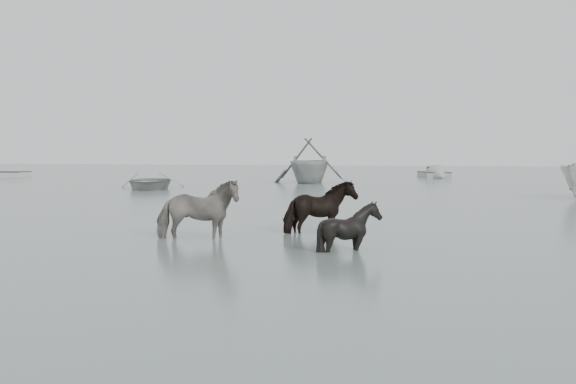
# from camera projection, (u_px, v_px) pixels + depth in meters

# --- Properties ---
(ground) EXTENTS (140.00, 140.00, 0.00)m
(ground) POSITION_uv_depth(u_px,v_px,m) (275.00, 242.00, 14.72)
(ground) COLOR slate
(ground) RESTS_ON ground
(pony_pinto) EXTENTS (1.92, 1.27, 1.49)m
(pony_pinto) POSITION_uv_depth(u_px,v_px,m) (198.00, 204.00, 15.15)
(pony_pinto) COLOR black
(pony_pinto) RESTS_ON ground
(pony_dark) EXTENTS (1.66, 1.77, 1.41)m
(pony_dark) POSITION_uv_depth(u_px,v_px,m) (321.00, 201.00, 16.29)
(pony_dark) COLOR black
(pony_dark) RESTS_ON ground
(pony_black) EXTENTS (1.15, 1.04, 1.21)m
(pony_black) POSITION_uv_depth(u_px,v_px,m) (350.00, 218.00, 13.44)
(pony_black) COLOR black
(pony_black) RESTS_ON ground
(rowboat_lead) EXTENTS (4.17, 5.00, 0.89)m
(rowboat_lead) POSITION_uv_depth(u_px,v_px,m) (149.00, 179.00, 34.48)
(rowboat_lead) COLOR #ADAEA9
(rowboat_lead) RESTS_ON ground
(rowboat_trail) EXTENTS (4.39, 5.08, 2.67)m
(rowboat_trail) POSITION_uv_depth(u_px,v_px,m) (310.00, 159.00, 40.58)
(rowboat_trail) COLOR #A9ABA9
(rowboat_trail) RESTS_ON ground
(skiff_mid) EXTENTS (2.70, 5.04, 0.75)m
(skiff_mid) POSITION_uv_depth(u_px,v_px,m) (434.00, 172.00, 48.66)
(skiff_mid) COLOR gray
(skiff_mid) RESTS_ON ground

